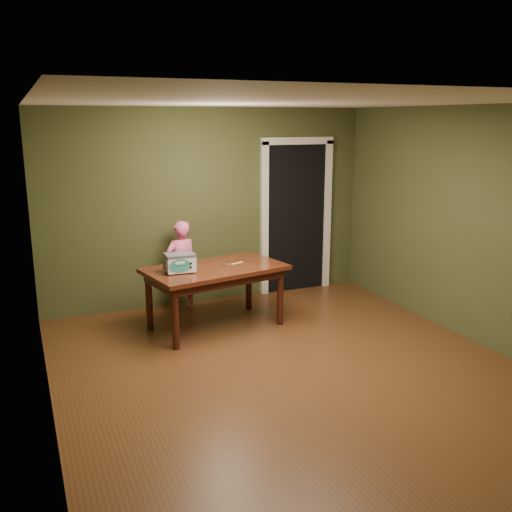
% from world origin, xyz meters
% --- Properties ---
extents(floor, '(5.00, 5.00, 0.00)m').
position_xyz_m(floor, '(0.00, 0.00, 0.00)').
color(floor, '#543118').
rests_on(floor, ground).
extents(room_shell, '(4.52, 5.02, 2.61)m').
position_xyz_m(room_shell, '(0.00, 0.00, 1.71)').
color(room_shell, '#3F4826').
rests_on(room_shell, ground).
extents(doorway, '(1.10, 0.66, 2.25)m').
position_xyz_m(doorway, '(1.30, 2.78, 1.06)').
color(doorway, black).
rests_on(doorway, ground).
extents(dining_table, '(1.74, 1.18, 0.75)m').
position_xyz_m(dining_table, '(-0.29, 1.45, 0.65)').
color(dining_table, '#37140C').
rests_on(dining_table, floor).
extents(toy_oven, '(0.36, 0.25, 0.22)m').
position_xyz_m(toy_oven, '(-0.73, 1.38, 0.87)').
color(toy_oven, '#4C4F54').
rests_on(toy_oven, dining_table).
extents(baking_pan, '(0.10, 0.10, 0.02)m').
position_xyz_m(baking_pan, '(-0.14, 1.42, 0.76)').
color(baking_pan, silver).
rests_on(baking_pan, dining_table).
extents(spatula, '(0.18, 0.09, 0.01)m').
position_xyz_m(spatula, '(0.01, 1.50, 0.75)').
color(spatula, '#E0DD61').
rests_on(spatula, dining_table).
extents(child, '(0.49, 0.37, 1.19)m').
position_xyz_m(child, '(-0.49, 2.20, 0.60)').
color(child, pink).
rests_on(child, floor).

